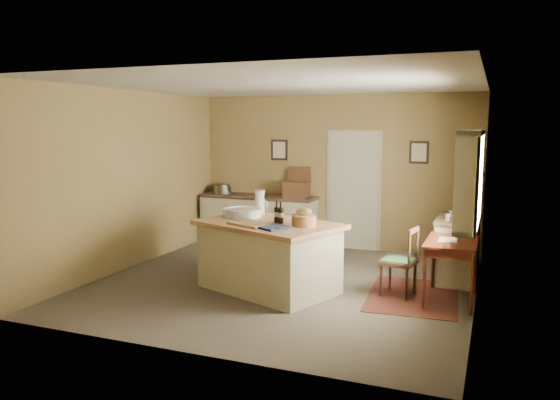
{
  "coord_description": "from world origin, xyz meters",
  "views": [
    {
      "loc": [
        2.66,
        -6.8,
        2.16
      ],
      "look_at": [
        -0.08,
        0.07,
        1.15
      ],
      "focal_mm": 35.0,
      "sensor_mm": 36.0,
      "label": 1
    }
  ],
  "objects_px": {
    "writing_desk": "(452,247)",
    "shelving_unit": "(472,209)",
    "desk_chair": "(398,262)",
    "right_cabinet": "(457,249)",
    "work_island": "(268,254)",
    "sideboard": "(259,218)"
  },
  "relations": [
    {
      "from": "shelving_unit",
      "to": "desk_chair",
      "type": "bearing_deg",
      "value": -114.44
    },
    {
      "from": "writing_desk",
      "to": "shelving_unit",
      "type": "relative_size",
      "value": 0.54
    },
    {
      "from": "work_island",
      "to": "right_cabinet",
      "type": "xyz_separation_m",
      "value": [
        2.28,
        1.37,
        -0.02
      ]
    },
    {
      "from": "writing_desk",
      "to": "desk_chair",
      "type": "distance_m",
      "value": 0.68
    },
    {
      "from": "work_island",
      "to": "right_cabinet",
      "type": "bearing_deg",
      "value": 51.42
    },
    {
      "from": "sideboard",
      "to": "desk_chair",
      "type": "distance_m",
      "value": 3.61
    },
    {
      "from": "writing_desk",
      "to": "right_cabinet",
      "type": "distance_m",
      "value": 0.97
    },
    {
      "from": "writing_desk",
      "to": "right_cabinet",
      "type": "bearing_deg",
      "value": 90.01
    },
    {
      "from": "shelving_unit",
      "to": "writing_desk",
      "type": "bearing_deg",
      "value": -95.0
    },
    {
      "from": "sideboard",
      "to": "desk_chair",
      "type": "height_order",
      "value": "sideboard"
    },
    {
      "from": "sideboard",
      "to": "right_cabinet",
      "type": "xyz_separation_m",
      "value": [
        3.54,
        -1.17,
        -0.02
      ]
    },
    {
      "from": "sideboard",
      "to": "shelving_unit",
      "type": "height_order",
      "value": "shelving_unit"
    },
    {
      "from": "writing_desk",
      "to": "shelving_unit",
      "type": "bearing_deg",
      "value": 85.0
    },
    {
      "from": "right_cabinet",
      "to": "shelving_unit",
      "type": "distance_m",
      "value": 0.9
    },
    {
      "from": "work_island",
      "to": "writing_desk",
      "type": "relative_size",
      "value": 2.08
    },
    {
      "from": "work_island",
      "to": "right_cabinet",
      "type": "height_order",
      "value": "work_island"
    },
    {
      "from": "shelving_unit",
      "to": "sideboard",
      "type": "bearing_deg",
      "value": 173.57
    },
    {
      "from": "work_island",
      "to": "shelving_unit",
      "type": "bearing_deg",
      "value": 61.63
    },
    {
      "from": "work_island",
      "to": "desk_chair",
      "type": "relative_size",
      "value": 2.38
    },
    {
      "from": "sideboard",
      "to": "work_island",
      "type": "bearing_deg",
      "value": -63.54
    },
    {
      "from": "desk_chair",
      "to": "right_cabinet",
      "type": "distance_m",
      "value": 1.17
    },
    {
      "from": "work_island",
      "to": "shelving_unit",
      "type": "height_order",
      "value": "shelving_unit"
    }
  ]
}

